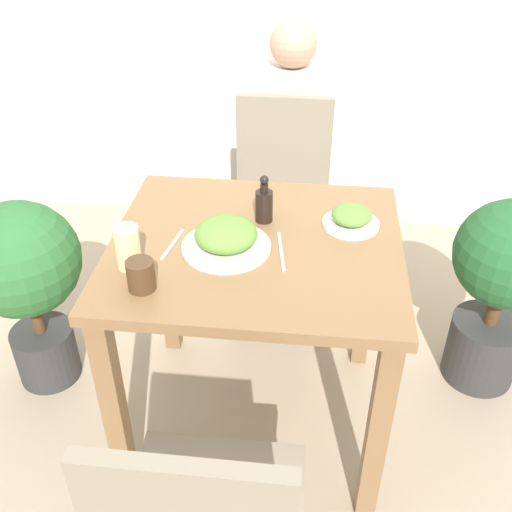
{
  "coord_description": "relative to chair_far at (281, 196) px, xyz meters",
  "views": [
    {
      "loc": [
        0.16,
        -1.48,
        1.77
      ],
      "look_at": [
        0.0,
        0.0,
        0.72
      ],
      "focal_mm": 42.0,
      "sensor_mm": 36.0,
      "label": 1
    }
  ],
  "objects": [
    {
      "name": "ground_plane",
      "position": [
        -0.02,
        -0.73,
        -0.53
      ],
      "size": [
        16.0,
        16.0,
        0.0
      ],
      "primitive_type": "plane",
      "color": "tan"
    },
    {
      "name": "potted_plant_right",
      "position": [
        0.83,
        -0.42,
        -0.06
      ],
      "size": [
        0.39,
        0.39,
        0.78
      ],
      "color": "#333333",
      "rests_on": "ground_plane"
    },
    {
      "name": "spoon_utensil",
      "position": [
        0.05,
        -0.77,
        0.25
      ],
      "size": [
        0.04,
        0.2,
        0.0
      ],
      "rotation": [
        0.0,
        0.0,
        1.72
      ],
      "color": "silver",
      "rests_on": "dining_table"
    },
    {
      "name": "sauce_bottle",
      "position": [
        -0.01,
        -0.6,
        0.31
      ],
      "size": [
        0.05,
        0.05,
        0.16
      ],
      "color": "black",
      "rests_on": "dining_table"
    },
    {
      "name": "person_figure",
      "position": [
        0.02,
        0.32,
        0.05
      ],
      "size": [
        0.34,
        0.22,
        1.17
      ],
      "color": "#2D3347",
      "rests_on": "ground_plane"
    },
    {
      "name": "potted_plant_left",
      "position": [
        -0.86,
        -0.61,
        -0.03
      ],
      "size": [
        0.42,
        0.42,
        0.77
      ],
      "color": "#333333",
      "rests_on": "ground_plane"
    },
    {
      "name": "food_plate",
      "position": [
        -0.11,
        -0.77,
        0.29
      ],
      "size": [
        0.26,
        0.26,
        0.09
      ],
      "color": "white",
      "rests_on": "dining_table"
    },
    {
      "name": "juice_glass",
      "position": [
        -0.37,
        -0.89,
        0.31
      ],
      "size": [
        0.07,
        0.07,
        0.13
      ],
      "color": "beige",
      "rests_on": "dining_table"
    },
    {
      "name": "chair_far",
      "position": [
        0.0,
        0.0,
        0.0
      ],
      "size": [
        0.42,
        0.42,
        0.92
      ],
      "color": "gray",
      "rests_on": "ground_plane"
    },
    {
      "name": "dining_table",
      "position": [
        -0.02,
        -0.73,
        0.11
      ],
      "size": [
        0.87,
        0.78,
        0.77
      ],
      "color": "olive",
      "rests_on": "ground_plane"
    },
    {
      "name": "drink_cup",
      "position": [
        -0.3,
        -0.98,
        0.29
      ],
      "size": [
        0.08,
        0.08,
        0.09
      ],
      "color": "#4C331E",
      "rests_on": "dining_table"
    },
    {
      "name": "fork_utensil",
      "position": [
        -0.27,
        -0.77,
        0.25
      ],
      "size": [
        0.04,
        0.16,
        0.0
      ],
      "rotation": [
        0.0,
        0.0,
        1.4
      ],
      "color": "silver",
      "rests_on": "dining_table"
    },
    {
      "name": "side_plate",
      "position": [
        0.26,
        -0.6,
        0.28
      ],
      "size": [
        0.18,
        0.18,
        0.07
      ],
      "color": "white",
      "rests_on": "dining_table"
    }
  ]
}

